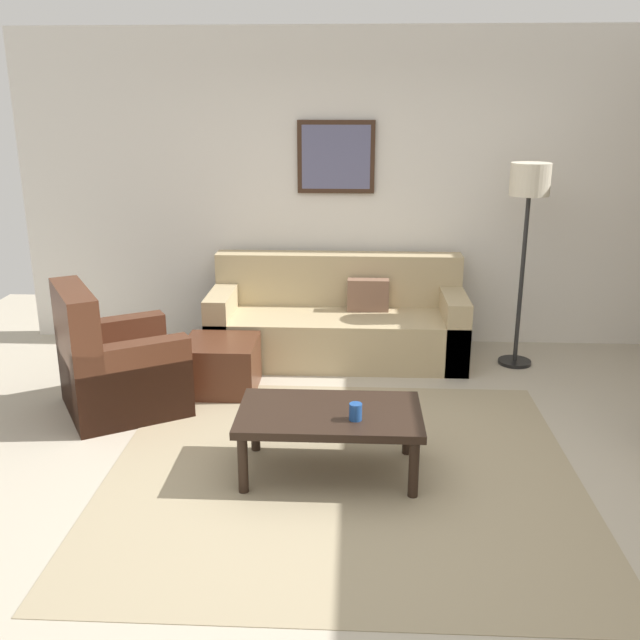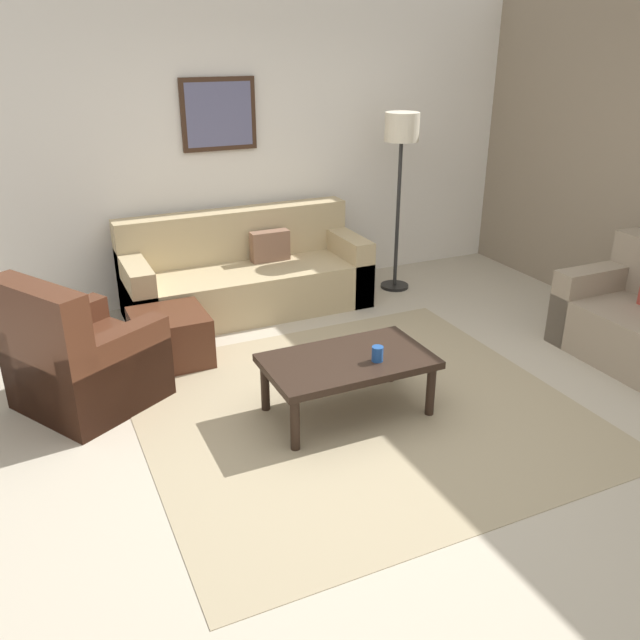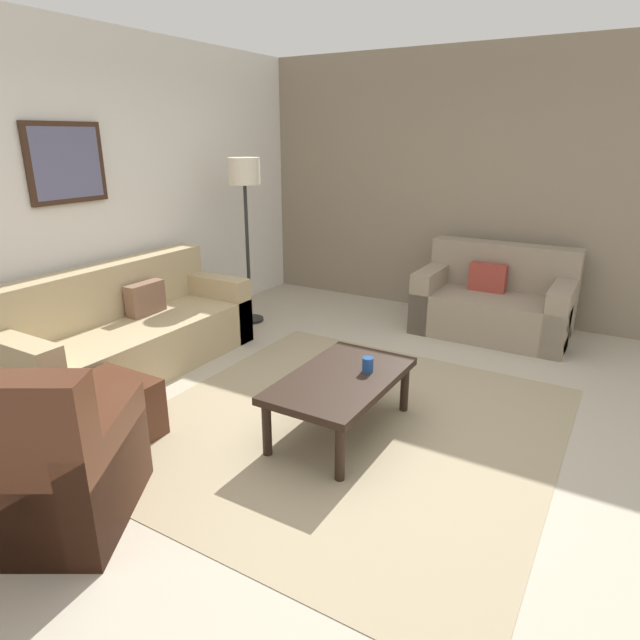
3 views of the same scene
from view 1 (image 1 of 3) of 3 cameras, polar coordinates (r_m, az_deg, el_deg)
name	(u,v)px [view 1 (image 1 of 3)]	position (r m, az deg, el deg)	size (l,w,h in m)	color
ground_plane	(342,473)	(4.44, 1.80, -12.19)	(8.00, 8.00, 0.00)	#B2A893
rear_partition	(349,191)	(6.52, 2.37, 10.33)	(6.00, 0.12, 2.80)	silver
area_rug	(342,472)	(4.44, 1.80, -12.15)	(2.86, 2.71, 0.01)	tan
couch_main	(338,323)	(6.28, 1.44, -0.23)	(2.19, 0.87, 0.88)	tan
armchair_leather	(113,371)	(5.37, -16.34, -3.93)	(1.10, 1.10, 0.95)	#4C2819
ottoman	(221,365)	(5.61, -7.96, -3.64)	(0.56, 0.56, 0.40)	#4C2819
coffee_table	(330,419)	(4.29, 0.78, -7.94)	(1.10, 0.64, 0.41)	black
cup	(356,412)	(4.14, 2.88, -7.39)	(0.08, 0.08, 0.10)	#1E478C
lamp_standing	(528,201)	(6.05, 16.44, 9.20)	(0.32, 0.32, 1.71)	black
framed_artwork	(336,157)	(6.40, 1.30, 12.99)	(0.68, 0.04, 0.63)	#382316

